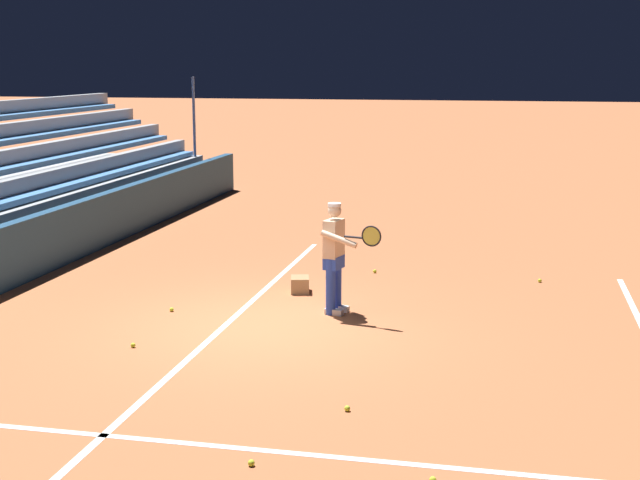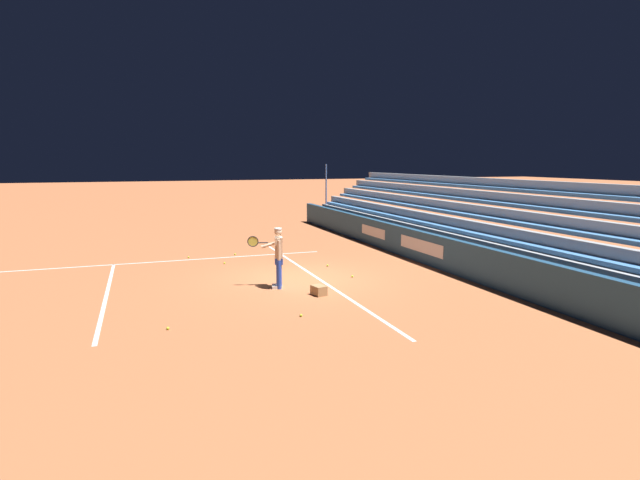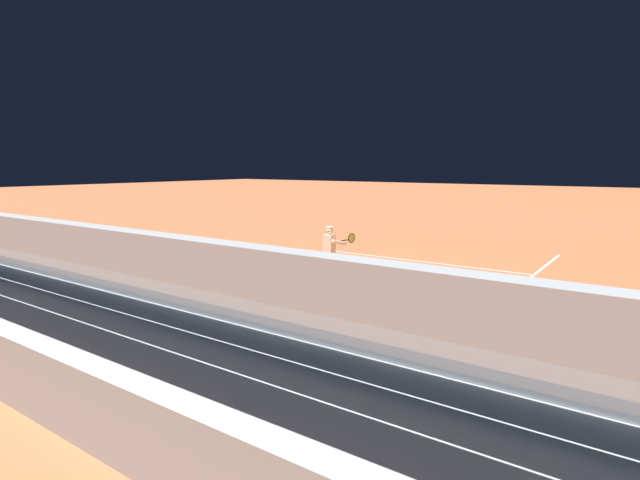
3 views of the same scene
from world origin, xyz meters
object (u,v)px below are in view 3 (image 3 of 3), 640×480
(tennis_ball_near_player, at_px, (510,306))
(ball_box_cardboard, at_px, (286,277))
(tennis_ball_far_left, at_px, (319,256))
(tennis_ball_far_right, at_px, (352,309))
(tennis_ball_midcourt, at_px, (267,268))
(tennis_player, at_px, (330,253))
(tennis_ball_by_box, at_px, (526,292))
(tennis_ball_on_baseline, at_px, (292,299))
(tennis_ball_stray_back, at_px, (460,292))

(tennis_ball_near_player, bearing_deg, ball_box_cardboard, -170.60)
(ball_box_cardboard, relative_size, tennis_ball_far_left, 6.06)
(tennis_ball_far_right, bearing_deg, tennis_ball_midcourt, 153.07)
(tennis_ball_far_right, distance_m, tennis_ball_far_left, 7.38)
(tennis_player, bearing_deg, tennis_ball_far_left, 130.23)
(tennis_ball_by_box, xyz_separation_m, tennis_ball_on_baseline, (-4.92, -4.49, 0.00))
(ball_box_cardboard, height_order, tennis_ball_by_box, ball_box_cardboard)
(tennis_ball_on_baseline, bearing_deg, tennis_ball_stray_back, 45.11)
(tennis_player, bearing_deg, tennis_ball_far_right, -46.21)
(tennis_player, bearing_deg, tennis_ball_by_box, 20.25)
(tennis_ball_near_player, bearing_deg, tennis_ball_stray_back, 157.11)
(tennis_ball_near_player, bearing_deg, tennis_ball_on_baseline, -150.83)
(tennis_ball_by_box, height_order, tennis_ball_on_baseline, same)
(tennis_player, bearing_deg, ball_box_cardboard, -143.62)
(tennis_ball_midcourt, relative_size, tennis_ball_stray_back, 1.00)
(tennis_player, bearing_deg, tennis_ball_stray_back, 13.20)
(tennis_ball_stray_back, xyz_separation_m, tennis_ball_far_right, (-1.60, -3.26, 0.00))
(tennis_ball_stray_back, relative_size, tennis_ball_on_baseline, 1.00)
(tennis_player, height_order, tennis_ball_near_player, tennis_player)
(tennis_ball_far_right, bearing_deg, tennis_ball_by_box, 54.16)
(ball_box_cardboard, xyz_separation_m, tennis_ball_stray_back, (4.98, 1.73, -0.10))
(tennis_player, relative_size, tennis_ball_midcourt, 25.98)
(tennis_player, distance_m, tennis_ball_stray_back, 4.05)
(ball_box_cardboard, height_order, tennis_ball_far_right, ball_box_cardboard)
(tennis_player, distance_m, tennis_ball_by_box, 5.81)
(ball_box_cardboard, bearing_deg, tennis_ball_by_box, 23.38)
(tennis_ball_stray_back, bearing_deg, tennis_ball_far_left, 161.02)
(tennis_ball_far_left, bearing_deg, tennis_ball_by_box, -8.20)
(tennis_ball_stray_back, xyz_separation_m, tennis_ball_far_left, (-6.52, 2.24, 0.00))
(tennis_ball_far_left, distance_m, tennis_ball_near_player, 8.56)
(tennis_ball_midcourt, height_order, tennis_ball_stray_back, same)
(tennis_ball_stray_back, height_order, tennis_ball_on_baseline, same)
(tennis_ball_stray_back, bearing_deg, tennis_player, -166.80)
(tennis_ball_far_left, height_order, tennis_ball_near_player, same)
(tennis_player, xyz_separation_m, tennis_ball_stray_back, (3.86, 0.90, -0.86))
(tennis_player, relative_size, tennis_ball_on_baseline, 25.98)
(tennis_ball_on_baseline, relative_size, tennis_ball_near_player, 1.00)
(tennis_ball_by_box, distance_m, tennis_ball_far_left, 8.13)
(tennis_ball_stray_back, height_order, tennis_ball_far_left, same)
(tennis_player, xyz_separation_m, ball_box_cardboard, (-1.12, -0.83, -0.76))
(tennis_ball_far_right, distance_m, tennis_ball_near_player, 4.08)
(tennis_ball_midcourt, xyz_separation_m, tennis_ball_far_right, (5.02, -2.55, 0.00))
(ball_box_cardboard, bearing_deg, tennis_ball_midcourt, 148.06)
(tennis_ball_on_baseline, bearing_deg, tennis_ball_near_player, 29.17)
(tennis_ball_midcourt, relative_size, tennis_ball_by_box, 1.00)
(tennis_ball_by_box, relative_size, tennis_ball_far_right, 1.00)
(tennis_player, relative_size, ball_box_cardboard, 4.29)
(tennis_ball_far_left, bearing_deg, tennis_ball_midcourt, -91.92)
(tennis_ball_stray_back, height_order, tennis_ball_near_player, same)
(tennis_ball_far_right, distance_m, tennis_ball_on_baseline, 1.79)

